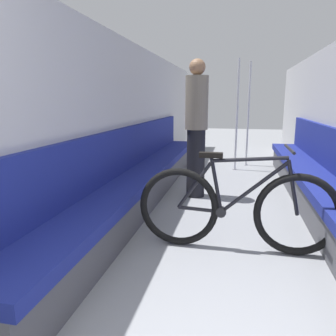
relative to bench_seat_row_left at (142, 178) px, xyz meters
name	(u,v)px	position (x,y,z in m)	size (l,w,h in m)	color
wall_left	(123,121)	(-0.26, 0.05, 0.73)	(0.10, 10.47, 2.06)	#B2B2B7
bench_seat_row_left	(142,178)	(0.00, 0.00, 0.00)	(0.49, 5.81, 0.96)	#4C4C51
bench_seat_row_right	(321,187)	(2.19, 0.00, 0.00)	(0.49, 5.81, 0.96)	#4C4C51
bicycle	(236,209)	(1.21, -1.24, 0.07)	(1.72, 0.46, 0.93)	black
grab_pole_near	(237,117)	(1.18, 2.23, 0.69)	(0.08, 0.08, 2.04)	gray
grab_pole_far	(248,116)	(1.40, 2.72, 0.69)	(0.08, 0.08, 2.04)	gray
passenger_standing	(196,127)	(0.66, 0.34, 0.64)	(0.30, 0.30, 1.82)	black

